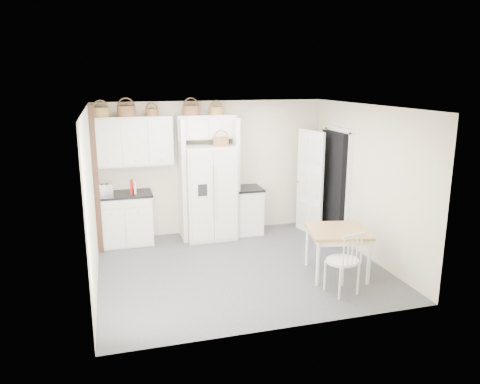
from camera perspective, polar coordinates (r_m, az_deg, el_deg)
name	(u,v)px	position (r m, az deg, el deg)	size (l,w,h in m)	color
floor	(240,267)	(7.78, 0.03, -9.15)	(4.50, 4.50, 0.00)	#323335
ceiling	(240,107)	(7.18, 0.03, 10.34)	(4.50, 4.50, 0.00)	white
wall_back	(213,168)	(9.27, -3.36, 3.00)	(4.50, 4.50, 0.00)	beige
wall_left	(91,200)	(7.11, -17.69, -0.97)	(4.00, 4.00, 0.00)	beige
wall_right	(367,182)	(8.26, 15.22, 1.20)	(4.00, 4.00, 0.00)	beige
refrigerator	(210,192)	(8.96, -3.74, -0.01)	(0.93, 0.75, 1.80)	silver
base_cab_left	(124,219)	(8.97, -13.91, -3.27)	(1.00, 0.63, 0.93)	beige
base_cab_right	(248,211)	(9.34, 0.93, -2.31)	(0.50, 0.60, 0.88)	beige
dining_table	(337,252)	(7.54, 11.70, -7.19)	(0.89, 0.89, 0.74)	#9D653E
windsor_chair	(342,261)	(6.89, 12.37, -8.19)	(0.48, 0.44, 0.98)	beige
counter_left	(123,194)	(8.84, -14.09, -0.27)	(1.04, 0.67, 0.04)	black
counter_right	(248,188)	(9.22, 0.94, 0.44)	(0.54, 0.64, 0.04)	black
toaster	(105,189)	(8.80, -16.16, 0.31)	(0.28, 0.16, 0.19)	silver
cookbook_red	(132,187)	(8.74, -13.09, 0.61)	(0.04, 0.17, 0.25)	#9D160A
cookbook_cream	(135,188)	(8.74, -12.69, 0.53)	(0.03, 0.14, 0.22)	white
basket_upper_a	(101,112)	(8.74, -16.61, 9.29)	(0.29, 0.29, 0.17)	olive
basket_upper_b	(126,111)	(8.75, -13.69, 9.55)	(0.32, 0.32, 0.19)	brown
basket_upper_c	(152,112)	(8.78, -10.71, 9.53)	(0.23, 0.23, 0.13)	brown
basket_bridge_a	(191,110)	(8.87, -6.00, 9.89)	(0.32, 0.32, 0.18)	brown
basket_bridge_b	(216,111)	(8.97, -2.91, 9.89)	(0.26, 0.26, 0.15)	olive
basket_fridge_b	(221,141)	(8.73, -2.34, 6.17)	(0.30, 0.30, 0.16)	brown
upper_cabinet	(134,141)	(8.81, -12.79, 6.07)	(1.40, 0.34, 0.90)	beige
bridge_cabinet	(206,127)	(8.95, -4.14, 7.94)	(1.12, 0.34, 0.45)	beige
fridge_panel_left	(182,180)	(8.89, -7.08, 1.46)	(0.08, 0.60, 2.30)	beige
fridge_panel_right	(234,177)	(9.10, -0.72, 1.85)	(0.08, 0.60, 2.30)	beige
trim_post	(96,181)	(8.42, -17.13, 1.31)	(0.09, 0.09, 2.60)	black
doorway_void	(334,185)	(9.13, 11.43, 0.81)	(0.18, 0.85, 2.05)	black
door_slab	(310,183)	(9.27, 8.51, 1.13)	(0.80, 0.04, 2.05)	white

